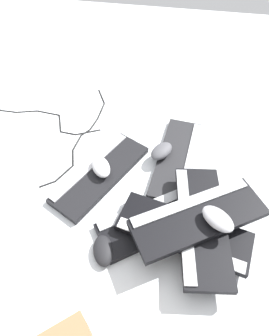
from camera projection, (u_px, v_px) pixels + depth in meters
name	position (u px, v px, depth m)	size (l,w,h in m)	color
ground_plane	(133.00, 180.00, 1.18)	(3.20, 3.20, 0.00)	silver
keyboard_0	(100.00, 173.00, 1.19)	(0.33, 0.46, 0.03)	black
keyboard_1	(159.00, 218.00, 1.06)	(0.45, 0.38, 0.03)	black
keyboard_2	(178.00, 158.00, 1.24)	(0.20, 0.45, 0.03)	#232326
keyboard_3	(183.00, 232.00, 0.99)	(0.46, 0.24, 0.03)	black
keyboard_4	(201.00, 223.00, 0.98)	(0.21, 0.46, 0.03)	black
keyboard_5	(198.00, 217.00, 0.96)	(0.45, 0.36, 0.03)	black
mouse_0	(103.00, 251.00, 0.97)	(0.11, 0.07, 0.04)	black
mouse_1	(101.00, 167.00, 1.16)	(0.11, 0.07, 0.04)	silver
mouse_2	(218.00, 219.00, 0.91)	(0.11, 0.07, 0.04)	#B7B7BC
mouse_3	(162.00, 151.00, 1.21)	(0.11, 0.07, 0.04)	#4C4C51
cable_0	(84.00, 134.00, 1.34)	(0.13, 0.65, 0.01)	black
cable_1	(26.00, 110.00, 1.44)	(0.79, 0.26, 0.01)	black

